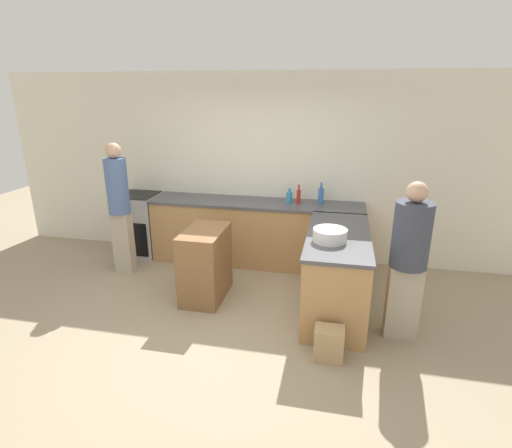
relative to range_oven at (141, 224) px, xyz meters
name	(u,v)px	position (x,y,z in m)	size (l,w,h in m)	color
ground_plane	(222,327)	(1.83, -1.77, -0.47)	(14.00, 14.00, 0.00)	tan
wall_back	(260,168)	(1.83, 0.34, 0.88)	(8.00, 0.06, 2.70)	silver
counter_back	(256,232)	(1.83, 0.00, 0.00)	(3.05, 0.64, 0.93)	tan
counter_peninsula	(336,272)	(3.01, -1.10, 0.00)	(0.69, 1.64, 0.93)	tan
range_oven	(141,224)	(0.00, 0.00, 0.00)	(0.59, 0.62, 0.94)	#ADADB2
island_table	(205,264)	(1.45, -1.15, -0.03)	(0.46, 0.77, 0.87)	brown
mixing_bowl	(330,235)	(2.91, -1.36, 0.53)	(0.36, 0.36, 0.13)	white
water_bottle_blue	(321,195)	(2.74, 0.09, 0.58)	(0.08, 0.08, 0.30)	#386BB7
hot_sauce_bottle	(299,196)	(2.43, 0.05, 0.57)	(0.06, 0.06, 0.27)	red
dish_soap_bottle	(289,197)	(2.30, 0.07, 0.54)	(0.09, 0.09, 0.20)	#338CBF
person_by_range	(119,203)	(0.10, -0.70, 0.53)	(0.29, 0.29, 1.80)	#ADA38E
person_at_peninsula	(409,257)	(3.69, -1.52, 0.42)	(0.36, 0.36, 1.64)	#ADA38E
paper_bag	(329,343)	(2.98, -2.06, -0.31)	(0.28, 0.21, 0.32)	tan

